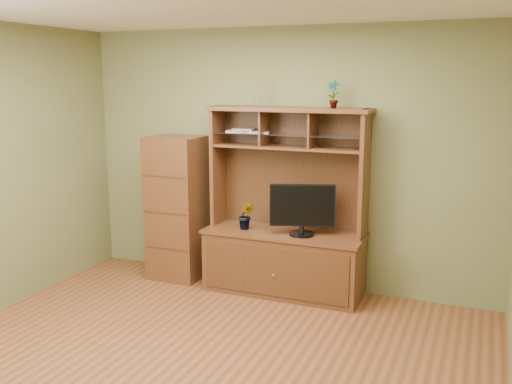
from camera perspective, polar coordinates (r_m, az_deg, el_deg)
The scene contains 8 objects.
room at distance 4.18m, azimuth -6.40°, elevation -0.27°, with size 4.54×4.04×2.74m.
media_hutch at distance 5.87m, azimuth 2.87°, elevation -5.12°, with size 1.66×0.61×1.90m.
monitor at distance 5.63m, azimuth 4.63°, elevation -1.66°, with size 0.63×0.25×0.51m.
orchid_plant at distance 5.86m, azimuth -1.01°, elevation -2.34°, with size 0.16×0.13×0.30m, color #2B511B.
top_plant at distance 5.57m, azimuth 7.73°, elevation 9.69°, with size 0.14×0.10×0.27m, color #356623.
reed_diffuser at distance 5.82m, azimuth 0.14°, elevation 9.67°, with size 0.06×0.06×0.29m.
magazines at distance 5.89m, azimuth -1.00°, elevation 6.13°, with size 0.50×0.23×0.04m.
side_cabinet at distance 6.32m, azimuth -7.88°, elevation -1.58°, with size 0.56×0.51×1.57m.
Camera 1 is at (1.97, -3.59, 2.19)m, focal length 40.00 mm.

